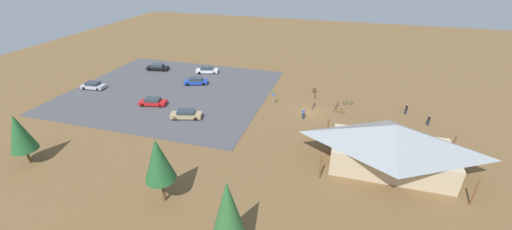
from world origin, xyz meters
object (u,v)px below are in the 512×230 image
object	(u,v)px
pine_west	(158,160)
car_silver_by_curb	(93,85)
trash_bin	(314,91)
bicycle_silver_front_row	(395,133)
visitor_at_bikes	(406,109)
bike_pavilion	(393,145)
bicycle_black_lone_west	(315,96)
car_white_mid_lot	(207,70)
pine_east	(19,133)
car_black_front_row	(158,67)
bicycle_white_back_row	(337,105)
bicycle_yellow_near_porch	(372,125)
car_red_inner_stall	(153,102)
bicycle_purple_near_sign	(314,106)
bicycle_green_yard_front	(348,103)
bicycle_orange_yard_left	(339,111)
car_blue_second_row	(196,81)
car_tan_aisle_side	(186,114)
pine_midwest	(228,209)
visitor_near_lot	(429,120)
visitor_by_pavilion	(303,113)

from	to	relation	value
pine_west	car_silver_by_curb	world-z (taller)	pine_west
trash_bin	bicycle_silver_front_row	size ratio (longest dim) A/B	0.63
car_silver_by_curb	visitor_at_bikes	world-z (taller)	visitor_at_bikes
visitor_at_bikes	bike_pavilion	bearing A→B (deg)	76.71
bicycle_black_lone_west	car_white_mid_lot	xyz separation A→B (m)	(24.06, -6.45, 0.36)
pine_east	car_black_front_row	xyz separation A→B (m)	(3.71, -35.14, -3.60)
bicycle_white_back_row	pine_east	bearing A→B (deg)	37.19
bicycle_yellow_near_porch	car_red_inner_stall	world-z (taller)	car_red_inner_stall
bicycle_purple_near_sign	bicycle_black_lone_west	size ratio (longest dim) A/B	1.04
bicycle_green_yard_front	bicycle_silver_front_row	bearing A→B (deg)	128.33
bicycle_orange_yard_left	visitor_at_bikes	world-z (taller)	visitor_at_bikes
bicycle_purple_near_sign	bicycle_yellow_near_porch	world-z (taller)	bicycle_purple_near_sign
bicycle_orange_yard_left	bicycle_green_yard_front	distance (m)	3.88
bicycle_orange_yard_left	bicycle_black_lone_west	xyz separation A→B (m)	(4.54, -5.00, 0.02)
bicycle_silver_front_row	pine_east	bearing A→B (deg)	24.30
bicycle_yellow_near_porch	visitor_at_bikes	size ratio (longest dim) A/B	0.89
pine_west	bicycle_purple_near_sign	distance (m)	30.01
bicycle_green_yard_front	car_silver_by_curb	world-z (taller)	car_silver_by_curb
bicycle_yellow_near_porch	car_black_front_row	bearing A→B (deg)	-16.77
car_red_inner_stall	car_blue_second_row	size ratio (longest dim) A/B	0.98
car_black_front_row	visitor_at_bikes	bearing A→B (deg)	171.57
car_tan_aisle_side	pine_west	bearing A→B (deg)	110.49
bike_pavilion	pine_east	xyz separation A→B (m)	(42.78, 11.64, 1.06)
bicycle_yellow_near_porch	car_tan_aisle_side	size ratio (longest dim) A/B	0.31
pine_midwest	visitor_at_bikes	size ratio (longest dim) A/B	4.33
pine_midwest	bicycle_orange_yard_left	distance (m)	31.48
pine_midwest	bicycle_white_back_row	world-z (taller)	pine_midwest
pine_west	bicycle_white_back_row	xyz separation A→B (m)	(-16.07, -28.30, -4.80)
bicycle_white_back_row	bicycle_black_lone_west	world-z (taller)	bicycle_black_lone_west
car_tan_aisle_side	bike_pavilion	bearing A→B (deg)	171.25
pine_east	bicycle_purple_near_sign	world-z (taller)	pine_east
bike_pavilion	pine_midwest	distance (m)	22.10
bike_pavilion	bicycle_purple_near_sign	world-z (taller)	bike_pavilion
bicycle_silver_front_row	visitor_near_lot	size ratio (longest dim) A/B	0.84
pine_midwest	visitor_by_pavilion	world-z (taller)	pine_midwest
bicycle_yellow_near_porch	visitor_near_lot	world-z (taller)	visitor_near_lot
car_white_mid_lot	car_blue_second_row	distance (m)	6.71
bicycle_white_back_row	car_tan_aisle_side	distance (m)	25.07
visitor_near_lot	visitor_at_bikes	bearing A→B (deg)	-47.98
trash_bin	pine_west	bearing A→B (deg)	70.92
car_white_mid_lot	bicycle_yellow_near_porch	bearing A→B (deg)	156.13
car_blue_second_row	car_silver_by_curb	bearing A→B (deg)	23.39
bicycle_black_lone_west	bike_pavilion	bearing A→B (deg)	121.19
car_tan_aisle_side	visitor_near_lot	bearing A→B (deg)	-166.95
trash_bin	car_blue_second_row	size ratio (longest dim) A/B	0.19
pine_midwest	car_white_mid_lot	bearing A→B (deg)	-63.32
bicycle_white_back_row	car_red_inner_stall	size ratio (longest dim) A/B	0.36
car_black_front_row	car_tan_aisle_side	xyz separation A→B (m)	(-16.87, 18.94, -0.00)
bicycle_purple_near_sign	bicycle_black_lone_west	bearing A→B (deg)	-85.39
bike_pavilion	bicycle_orange_yard_left	size ratio (longest dim) A/B	9.02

